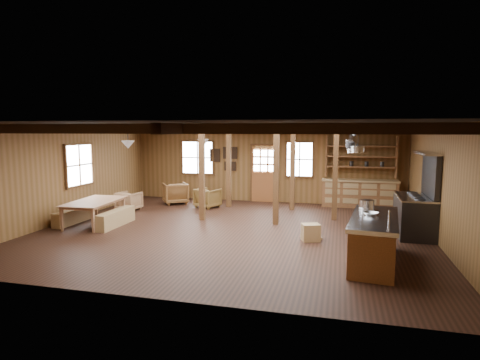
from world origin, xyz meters
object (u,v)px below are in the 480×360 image
Objects in this scene: kitchen_island at (374,239)px; commercial_range at (417,209)px; dining_table at (96,213)px; armchair_b at (208,198)px; armchair_a at (175,193)px; armchair_c at (129,201)px.

commercial_range is at bearing 70.14° from kitchen_island.
dining_table reaches higher than armchair_b.
kitchen_island is 8.21m from armchair_a.
armchair_a is at bearing 161.23° from commercial_range.
armchair_b is 2.62m from armchair_c.
kitchen_island reaches higher than armchair_c.
dining_table is at bearing -173.59° from commercial_range.
armchair_a is 1.23× the size of armchair_c.
dining_table is at bearing 76.76° from armchair_b.
armchair_a reaches higher than dining_table.
armchair_c is at bearing 20.40° from armchair_a.
armchair_a is 1.44m from armchair_b.
dining_table is 2.84× the size of armchair_c.
armchair_c is (-1.01, -1.50, -0.07)m from armchair_a.
dining_table is at bearing 102.29° from armchair_c.
kitchen_island is at bearing 106.30° from armchair_a.
dining_table is 2.08m from armchair_c.
kitchen_island is 6.90m from armchair_b.
armchair_b is at bearing 127.82° from armchair_a.
kitchen_island reaches higher than armchair_b.
armchair_a is 1.15× the size of armchair_b.
armchair_b is (2.24, 3.16, -0.01)m from dining_table.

